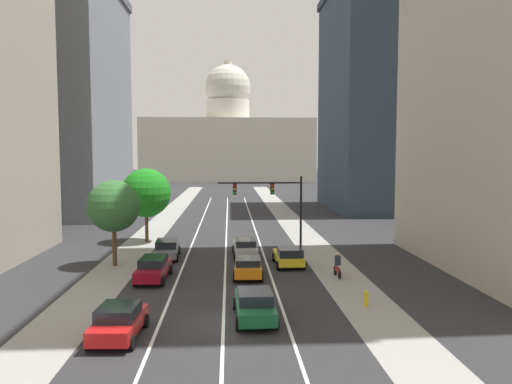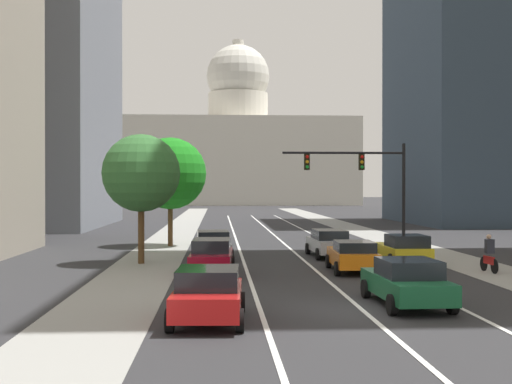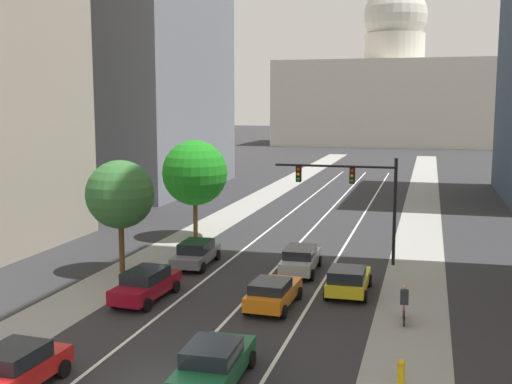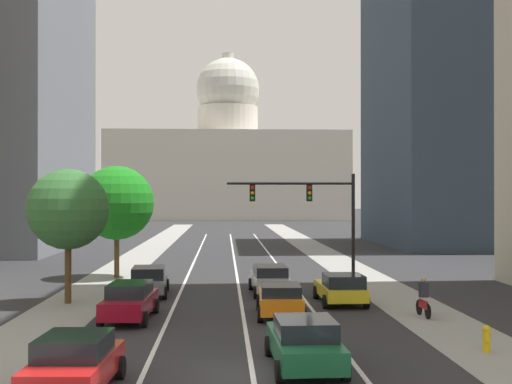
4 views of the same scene
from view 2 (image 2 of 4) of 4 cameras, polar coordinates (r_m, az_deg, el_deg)
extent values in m
plane|color=#2B2B2D|center=(61.11, 0.98, -3.20)|extent=(400.00, 400.00, 0.00)
cube|color=gray|center=(56.07, -6.88, -3.52)|extent=(3.34, 130.00, 0.01)
cube|color=gray|center=(57.34, 9.40, -3.44)|extent=(3.34, 130.00, 0.01)
cube|color=white|center=(46.01, -1.61, -4.37)|extent=(0.16, 90.00, 0.01)
cube|color=white|center=(46.21, 2.35, -4.35)|extent=(0.16, 90.00, 0.01)
cube|color=white|center=(46.62, 6.26, -4.31)|extent=(0.16, 90.00, 0.01)
cube|color=gray|center=(71.82, -20.68, 9.87)|extent=(19.81, 24.12, 31.39)
cube|color=#334251|center=(78.18, 20.58, 9.54)|extent=(21.76, 22.03, 32.59)
cube|color=beige|center=(150.55, -1.54, 2.53)|extent=(51.81, 23.21, 18.90)
cylinder|color=beige|center=(151.53, -1.54, 7.26)|extent=(13.37, 13.37, 6.07)
sphere|color=beige|center=(152.51, -1.54, 9.84)|extent=(14.09, 14.09, 14.09)
cylinder|color=beige|center=(153.67, -1.54, 12.17)|extent=(2.54, 2.54, 3.52)
cube|color=red|center=(19.30, -4.10, -9.10)|extent=(2.05, 4.18, 0.66)
cube|color=black|center=(19.16, -4.11, -7.32)|extent=(1.81, 2.18, 0.56)
cylinder|color=black|center=(20.80, -6.44, -9.34)|extent=(0.25, 0.65, 0.64)
cylinder|color=black|center=(20.69, -1.25, -9.39)|extent=(0.25, 0.65, 0.64)
cylinder|color=black|center=(18.08, -7.38, -10.82)|extent=(0.25, 0.65, 0.64)
cylinder|color=black|center=(17.95, -1.38, -10.90)|extent=(0.25, 0.65, 0.64)
cube|color=maroon|center=(29.56, -3.80, -5.76)|extent=(1.94, 4.75, 0.69)
cube|color=black|center=(29.47, -3.80, -4.56)|extent=(1.70, 2.51, 0.56)
cylinder|color=black|center=(31.24, -5.23, -6.07)|extent=(0.25, 0.65, 0.64)
cylinder|color=black|center=(31.15, -2.04, -6.09)|extent=(0.25, 0.65, 0.64)
cylinder|color=black|center=(28.09, -5.75, -6.80)|extent=(0.25, 0.65, 0.64)
cylinder|color=black|center=(27.99, -2.20, -6.82)|extent=(0.25, 0.65, 0.64)
cube|color=yellow|center=(34.66, 12.32, -4.95)|extent=(1.96, 4.37, 0.59)
cube|color=black|center=(33.77, 12.74, -4.09)|extent=(1.78, 2.08, 0.59)
cylinder|color=black|center=(35.86, 10.19, -5.24)|extent=(0.23, 0.64, 0.64)
cylinder|color=black|center=(36.37, 13.10, -5.16)|extent=(0.23, 0.64, 0.64)
cylinder|color=black|center=(33.02, 11.45, -5.72)|extent=(0.23, 0.64, 0.64)
cylinder|color=black|center=(33.58, 14.59, -5.63)|extent=(0.23, 0.64, 0.64)
cube|color=#B2B5BA|center=(37.13, 6.21, -4.51)|extent=(1.94, 4.74, 0.68)
cube|color=black|center=(36.92, 6.27, -3.62)|extent=(1.72, 2.58, 0.51)
cylinder|color=black|center=(38.56, 4.44, -4.84)|extent=(0.24, 0.65, 0.64)
cylinder|color=black|center=(38.89, 7.02, -4.79)|extent=(0.24, 0.65, 0.64)
cylinder|color=black|center=(35.44, 5.32, -5.30)|extent=(0.24, 0.65, 0.64)
cylinder|color=black|center=(35.81, 8.12, -5.24)|extent=(0.24, 0.65, 0.64)
cube|color=#14512D|center=(22.39, 12.67, -7.80)|extent=(1.99, 4.72, 0.65)
cube|color=black|center=(22.07, 12.87, -6.34)|extent=(1.77, 2.17, 0.56)
cylinder|color=black|center=(23.70, 9.33, -8.14)|extent=(0.24, 0.65, 0.64)
cylinder|color=black|center=(24.22, 13.64, -7.96)|extent=(0.24, 0.65, 0.64)
cylinder|color=black|center=(20.67, 11.52, -9.40)|extent=(0.24, 0.65, 0.64)
cylinder|color=black|center=(21.26, 16.40, -9.14)|extent=(0.24, 0.65, 0.64)
cube|color=orange|center=(30.78, 8.21, -5.55)|extent=(1.93, 4.39, 0.66)
cube|color=black|center=(30.15, 8.39, -4.61)|extent=(1.71, 2.11, 0.46)
cylinder|color=black|center=(32.14, 6.19, -5.89)|extent=(0.24, 0.65, 0.64)
cylinder|color=black|center=(32.42, 9.34, -5.84)|extent=(0.24, 0.65, 0.64)
cylinder|color=black|center=(29.24, 6.95, -6.51)|extent=(0.24, 0.65, 0.64)
cylinder|color=black|center=(29.54, 10.39, -6.44)|extent=(0.24, 0.65, 0.64)
cube|color=slate|center=(36.51, -3.69, -4.69)|extent=(2.01, 4.71, 0.56)
cube|color=black|center=(36.51, -3.70, -3.78)|extent=(1.76, 2.49, 0.59)
cylinder|color=black|center=(38.07, -5.14, -4.90)|extent=(0.25, 0.65, 0.64)
cylinder|color=black|center=(38.14, -2.44, -4.89)|extent=(0.25, 0.65, 0.64)
cylinder|color=black|center=(34.94, -5.06, -5.38)|extent=(0.25, 0.65, 0.64)
cylinder|color=black|center=(35.01, -2.12, -5.37)|extent=(0.25, 0.65, 0.64)
cylinder|color=black|center=(41.18, 12.47, -0.45)|extent=(0.20, 0.20, 6.48)
cylinder|color=black|center=(40.39, 7.46, 3.33)|extent=(7.33, 0.14, 0.14)
cube|color=black|center=(40.59, 8.99, 2.54)|extent=(0.32, 0.28, 0.96)
sphere|color=red|center=(40.45, 9.03, 2.97)|extent=(0.20, 0.20, 0.20)
sphere|color=orange|center=(40.44, 9.03, 2.54)|extent=(0.20, 0.20, 0.20)
sphere|color=green|center=(40.43, 9.03, 2.12)|extent=(0.20, 0.20, 0.20)
cube|color=black|center=(40.02, 4.36, 2.57)|extent=(0.32, 0.28, 0.96)
sphere|color=red|center=(39.88, 4.39, 3.01)|extent=(0.20, 0.20, 0.20)
sphere|color=orange|center=(39.87, 4.39, 2.58)|extent=(0.20, 0.20, 0.20)
sphere|color=green|center=(39.86, 4.39, 2.15)|extent=(0.20, 0.20, 0.20)
cylinder|color=black|center=(31.60, 19.66, -6.00)|extent=(0.09, 0.66, 0.66)
cylinder|color=black|center=(32.53, 18.84, -5.81)|extent=(0.09, 0.66, 0.66)
cube|color=#A51919|center=(32.04, 19.25, -5.51)|extent=(0.13, 1.00, 0.36)
cube|color=#262833|center=(31.94, 19.29, -4.40)|extent=(0.38, 0.30, 0.64)
sphere|color=tan|center=(31.97, 19.23, -3.62)|extent=(0.22, 0.22, 0.22)
cylinder|color=#51381E|center=(43.93, -7.32, -2.58)|extent=(0.32, 0.32, 3.11)
sphere|color=#1B7C1B|center=(43.88, -7.32, 1.59)|extent=(4.69, 4.69, 4.69)
cylinder|color=#51381E|center=(34.09, -9.76, -3.38)|extent=(0.32, 0.32, 3.19)
sphere|color=#316530|center=(34.02, -9.77, 1.61)|extent=(3.91, 3.91, 3.91)
camera|label=1|loc=(7.39, 120.25, 38.66)|focal=34.29mm
camera|label=3|loc=(14.39, 80.68, 24.31)|focal=44.54mm
camera|label=4|loc=(4.08, 69.03, 19.96)|focal=46.91mm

